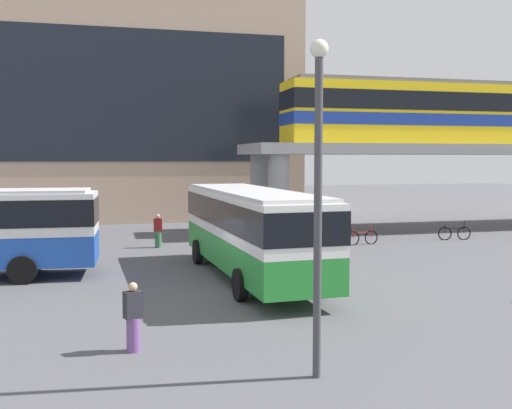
% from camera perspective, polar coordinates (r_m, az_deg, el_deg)
% --- Properties ---
extents(ground_plane, '(120.00, 120.00, 0.00)m').
position_cam_1_polar(ground_plane, '(28.88, -5.24, -4.19)').
color(ground_plane, '#515156').
extents(station_building, '(31.29, 15.47, 15.29)m').
position_cam_1_polar(station_building, '(47.43, -16.87, 8.31)').
color(station_building, tan).
rests_on(station_building, ground_plane).
extents(elevated_platform, '(26.22, 5.82, 5.16)m').
position_cam_1_polar(elevated_platform, '(38.85, 18.46, 4.29)').
color(elevated_platform, gray).
rests_on(elevated_platform, ground_plane).
extents(train, '(20.38, 2.96, 3.84)m').
position_cam_1_polar(train, '(38.59, 17.71, 8.43)').
color(train, yellow).
rests_on(train, elevated_platform).
extents(bus_main, '(3.14, 11.15, 3.22)m').
position_cam_1_polar(bus_main, '(21.28, -0.51, -1.90)').
color(bus_main, '#268C33').
rests_on(bus_main, ground_plane).
extents(bicycle_black, '(1.78, 0.35, 1.04)m').
position_cam_1_polar(bicycle_black, '(33.25, 18.58, -2.63)').
color(bicycle_black, black).
rests_on(bicycle_black, ground_plane).
extents(bicycle_red, '(1.79, 0.24, 1.04)m').
position_cam_1_polar(bicycle_red, '(30.26, 10.19, -3.15)').
color(bicycle_red, black).
rests_on(bicycle_red, ground_plane).
extents(pedestrian_waiting_near_stop, '(0.43, 0.32, 1.64)m').
position_cam_1_polar(pedestrian_waiting_near_stop, '(29.19, -9.41, -2.62)').
color(pedestrian_waiting_near_stop, '#33663F').
rests_on(pedestrian_waiting_near_stop, ground_plane).
extents(pedestrian_near_building, '(0.47, 0.39, 1.59)m').
position_cam_1_polar(pedestrian_near_building, '(13.86, -11.73, -10.77)').
color(pedestrian_near_building, '#724C8C').
rests_on(pedestrian_near_building, ground_plane).
extents(lamp_post, '(0.36, 0.36, 6.64)m').
position_cam_1_polar(lamp_post, '(11.58, 6.00, 2.13)').
color(lamp_post, '#3F3F44').
rests_on(lamp_post, ground_plane).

